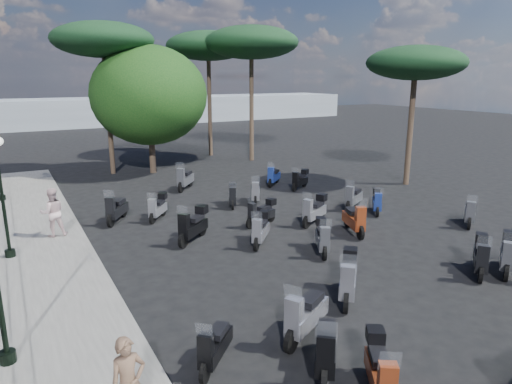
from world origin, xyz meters
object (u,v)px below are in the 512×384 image
scooter_9 (261,230)px  scooter_10 (261,214)px  scooter_2 (305,316)px  scooter_26 (508,255)px  scooter_28 (377,202)px  scooter_0 (380,373)px  scooter_17 (256,193)px  lamp_post_1 (1,189)px  scooter_3 (193,226)px  pine_2 (103,40)px  scooter_4 (158,208)px  scooter_22 (353,198)px  pine_0 (208,46)px  broadleaf_tree (149,95)px  scooter_23 (274,177)px  scooter_1 (214,347)px  scooter_5 (116,210)px  scooter_8 (348,279)px  scooter_16 (233,196)px  pedestrian_far (53,212)px  woman (128,383)px  scooter_29 (300,180)px  scooter_27 (470,214)px  scooter_7 (326,350)px  scooter_21 (354,220)px  pine_3 (416,64)px  scooter_11 (185,179)px  scooter_14 (323,238)px  pine_1 (251,43)px  scooter_15 (314,211)px  scooter_20 (481,257)px

scooter_9 → scooter_10: (1.01, 1.73, -0.03)m
scooter_2 → scooter_26: (6.98, -0.03, 0.01)m
scooter_10 → scooter_28: 5.02m
scooter_0 → scooter_17: scooter_17 is taller
lamp_post_1 → scooter_0: size_ratio=2.55×
scooter_3 → pine_2: bearing=-40.1°
scooter_3 → scooter_4: scooter_3 is taller
scooter_22 → pine_0: bearing=-30.9°
broadleaf_tree → scooter_23: bearing=-54.0°
lamp_post_1 → scooter_17: 10.10m
scooter_0 → scooter_1: bearing=-12.4°
scooter_5 → scooter_8: size_ratio=1.04×
scooter_10 → scooter_28: size_ratio=1.19×
lamp_post_1 → scooter_3: lamp_post_1 is taller
scooter_22 → scooter_16: bearing=26.4°
pedestrian_far → scooter_2: (3.99, -9.13, -0.47)m
woman → scooter_29: (11.40, 11.99, -0.45)m
scooter_0 → scooter_5: bearing=-48.6°
scooter_22 → scooter_27: 4.50m
scooter_2 → scooter_7: scooter_2 is taller
scooter_21 → scooter_28: size_ratio=1.39×
scooter_5 → scooter_7: 11.35m
scooter_5 → scooter_21: (7.07, -5.47, 0.01)m
woman → pedestrian_far: pedestrian_far is taller
scooter_8 → pine_3: pine_3 is taller
scooter_0 → scooter_2: bearing=-55.3°
lamp_post_1 → scooter_23: (12.15, 4.66, -1.80)m
scooter_26 → scooter_7: bearing=66.1°
scooter_16 → scooter_3: bearing=71.9°
scooter_5 → scooter_9: 5.99m
scooter_5 → scooter_21: bearing=176.9°
scooter_11 → pine_3: bearing=-162.9°
scooter_14 → pine_1: bearing=-80.2°
scooter_2 → broadleaf_tree: bearing=-36.4°
scooter_29 → pine_0: 13.40m
scooter_15 → broadleaf_tree: bearing=-16.2°
scooter_10 → scooter_20: bearing=-172.4°
scooter_8 → scooter_9: 4.43m
pedestrian_far → scooter_29: pedestrian_far is taller
scooter_4 → pine_1: 15.25m
scooter_9 → scooter_0: bearing=117.8°
scooter_21 → broadleaf_tree: broadleaf_tree is taller
scooter_0 → scooter_27: (9.77, 5.45, -0.04)m
scooter_28 → pine_0: pine_0 is taller
scooter_7 → broadleaf_tree: 20.34m
scooter_2 → scooter_5: 10.25m
scooter_15 → pine_2: 15.60m
scooter_3 → scooter_22: scooter_3 is taller
scooter_2 → scooter_17: scooter_2 is taller
scooter_11 → scooter_26: size_ratio=0.97×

